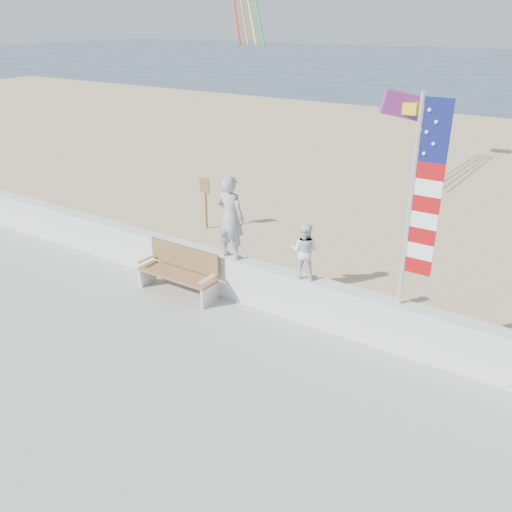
% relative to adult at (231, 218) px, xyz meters
% --- Properties ---
extents(ground, '(220.00, 220.00, 0.00)m').
position_rel_adult_xyz_m(ground, '(0.54, -2.00, -1.93)').
color(ground, '#2B4056').
rests_on(ground, ground).
extents(sand, '(90.00, 40.00, 0.08)m').
position_rel_adult_xyz_m(sand, '(0.54, 7.00, -1.89)').
color(sand, tan).
rests_on(sand, ground).
extents(seawall, '(30.00, 0.35, 0.90)m').
position_rel_adult_xyz_m(seawall, '(0.54, 0.00, -1.30)').
color(seawall, silver).
rests_on(seawall, boardwalk).
extents(adult, '(0.62, 0.41, 1.70)m').
position_rel_adult_xyz_m(adult, '(0.00, 0.00, 0.00)').
color(adult, '#97979C').
rests_on(adult, seawall).
extents(child, '(0.58, 0.49, 1.06)m').
position_rel_adult_xyz_m(child, '(1.68, 0.00, -0.32)').
color(child, white).
rests_on(child, seawall).
extents(bench, '(1.80, 0.57, 1.00)m').
position_rel_adult_xyz_m(bench, '(-1.02, -0.45, -1.24)').
color(bench, olive).
rests_on(bench, boardwalk).
extents(flag, '(0.50, 0.08, 3.50)m').
position_rel_adult_xyz_m(flag, '(3.65, -0.00, 1.06)').
color(flag, white).
rests_on(flag, seawall).
extents(parafoil_kite, '(0.95, 0.72, 0.66)m').
position_rel_adult_xyz_m(parafoil_kite, '(2.12, 3.40, 1.91)').
color(parafoil_kite, red).
rests_on(parafoil_kite, ground).
extents(sign, '(0.32, 0.07, 1.46)m').
position_rel_adult_xyz_m(sign, '(-3.09, 3.03, -0.98)').
color(sign, olive).
rests_on(sign, sand).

